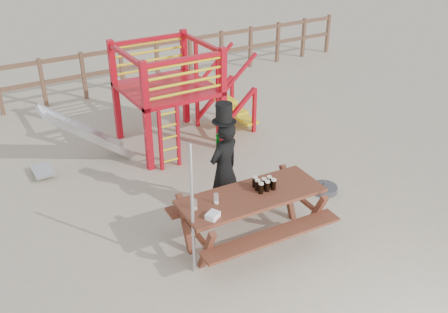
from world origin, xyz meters
TOP-DOWN VIEW (x-y plane):
  - ground at (0.00, 0.00)m, footprint 60.00×60.00m
  - back_fence at (0.00, 7.00)m, footprint 15.09×0.09m
  - playground_fort at (0.12, 3.58)m, footprint 4.71×1.84m
  - picnic_table at (-0.23, -0.01)m, footprint 2.19×1.57m
  - man_with_hat at (-0.18, 0.81)m, footprint 0.68×0.55m
  - metal_pole at (-1.27, -0.18)m, footprint 0.04×0.04m
  - parasol_base at (1.65, 0.47)m, footprint 0.46×0.46m
  - paper_bag at (-1.00, -0.23)m, footprint 0.22×0.21m
  - stout_pints at (0.00, 0.01)m, footprint 0.29×0.28m
  - empty_glasses at (-0.94, 0.06)m, footprint 0.40×0.10m

SIDE VIEW (x-z plane):
  - ground at x=0.00m, z-range 0.00..0.00m
  - parasol_base at x=1.65m, z-range -0.04..0.15m
  - picnic_table at x=-0.23m, z-range 0.11..0.93m
  - back_fence at x=0.00m, z-range 0.14..1.34m
  - paper_bag at x=-1.00m, z-range 0.82..0.90m
  - man_with_hat at x=-0.18m, z-range -0.10..1.82m
  - empty_glasses at x=-0.94m, z-range 0.81..0.96m
  - stout_pints at x=0.00m, z-range 0.82..0.99m
  - metal_pole at x=-1.27m, z-range 0.00..1.97m
  - playground_fort at x=0.12m, z-range 0.02..2.12m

